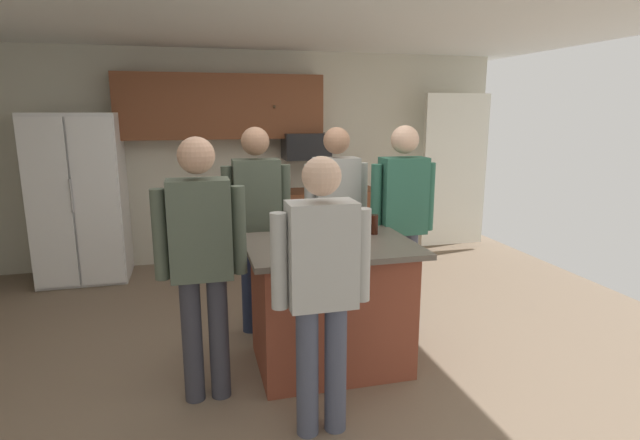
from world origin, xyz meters
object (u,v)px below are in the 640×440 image
(person_elder_center, at_px, (322,281))
(person_guest_right, at_px, (336,211))
(person_host_foreground, at_px, (402,214))
(glass_dark_ale, at_px, (374,225))
(refrigerator, at_px, (80,198))
(person_guest_by_door, at_px, (201,253))
(microwave_over_range, at_px, (306,146))
(mug_ceramic_white, at_px, (300,244))
(glass_short_whisky, at_px, (294,234))
(person_guest_left, at_px, (257,216))
(kitchen_island, at_px, (330,304))
(tumbler_amber, at_px, (345,245))
(glass_stout_tall, at_px, (324,233))

(person_elder_center, xyz_separation_m, person_guest_right, (0.54, 1.56, 0.07))
(person_host_foreground, relative_size, glass_dark_ale, 11.69)
(refrigerator, distance_m, person_guest_by_door, 3.10)
(microwave_over_range, xyz_separation_m, person_elder_center, (-0.71, -3.49, -0.51))
(microwave_over_range, relative_size, glass_dark_ale, 3.72)
(person_guest_right, relative_size, glass_dark_ale, 11.56)
(refrigerator, relative_size, person_guest_by_door, 1.08)
(mug_ceramic_white, bearing_deg, person_host_foreground, 31.75)
(glass_dark_ale, xyz_separation_m, glass_short_whisky, (-0.64, -0.07, -0.01))
(person_guest_by_door, bearing_deg, person_guest_left, 48.67)
(microwave_over_range, distance_m, person_guest_by_door, 3.28)
(kitchen_island, distance_m, glass_short_whisky, 0.59)
(person_elder_center, relative_size, person_guest_right, 0.94)
(person_guest_by_door, bearing_deg, person_elder_center, -54.84)
(refrigerator, xyz_separation_m, tumbler_amber, (2.18, -2.89, 0.07))
(mug_ceramic_white, bearing_deg, glass_stout_tall, 30.00)
(mug_ceramic_white, height_order, glass_stout_tall, glass_stout_tall)
(person_guest_right, xyz_separation_m, mug_ceramic_white, (-0.53, -0.93, -0.02))
(mug_ceramic_white, height_order, glass_dark_ale, glass_dark_ale)
(person_guest_left, xyz_separation_m, person_host_foreground, (1.20, -0.24, 0.01))
(person_elder_center, bearing_deg, refrigerator, 48.33)
(person_guest_right, bearing_deg, glass_stout_tall, -2.70)
(person_guest_by_door, height_order, tumbler_amber, person_guest_by_door)
(kitchen_island, xyz_separation_m, person_host_foreground, (0.77, 0.48, 0.55))
(kitchen_island, bearing_deg, refrigerator, 129.80)
(person_elder_center, distance_m, person_guest_by_door, 0.84)
(kitchen_island, xyz_separation_m, glass_short_whisky, (-0.24, 0.10, 0.53))
(person_elder_center, relative_size, glass_dark_ale, 10.89)
(refrigerator, distance_m, person_elder_center, 3.86)
(person_guest_right, height_order, glass_stout_tall, person_guest_right)
(glass_stout_tall, bearing_deg, glass_short_whisky, 143.75)
(kitchen_island, bearing_deg, mug_ceramic_white, -149.69)
(glass_short_whisky, bearing_deg, glass_stout_tall, -36.25)
(person_guest_by_door, bearing_deg, tumbler_amber, -18.34)
(mug_ceramic_white, relative_size, glass_dark_ale, 0.85)
(glass_stout_tall, distance_m, tumbler_amber, 0.28)
(person_elder_center, bearing_deg, glass_short_whisky, 17.33)
(person_elder_center, xyz_separation_m, glass_dark_ale, (0.67, 0.96, 0.07))
(refrigerator, bearing_deg, mug_ceramic_white, -55.27)
(person_elder_center, distance_m, tumbler_amber, 0.56)
(person_guest_right, xyz_separation_m, glass_short_whisky, (-0.51, -0.68, -0.01))
(person_host_foreground, height_order, glass_dark_ale, person_host_foreground)
(person_host_foreground, height_order, mug_ceramic_white, person_host_foreground)
(person_guest_by_door, bearing_deg, glass_short_whisky, 12.48)
(microwave_over_range, relative_size, glass_stout_tall, 3.38)
(person_elder_center, bearing_deg, microwave_over_range, 7.52)
(person_guest_left, bearing_deg, glass_dark_ale, 25.79)
(person_elder_center, xyz_separation_m, tumbler_amber, (0.29, 0.48, 0.06))
(glass_stout_tall, relative_size, tumbler_amber, 1.37)
(kitchen_island, height_order, mug_ceramic_white, mug_ceramic_white)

